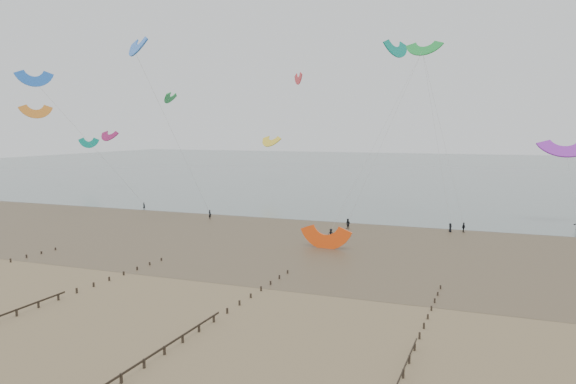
% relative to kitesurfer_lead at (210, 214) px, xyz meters
% --- Properties ---
extents(ground, '(500.00, 500.00, 0.00)m').
position_rel_kitesurfer_lead_xyz_m(ground, '(24.96, -44.71, -0.91)').
color(ground, brown).
rests_on(ground, ground).
extents(sea_and_shore, '(500.00, 665.00, 0.03)m').
position_rel_kitesurfer_lead_xyz_m(sea_and_shore, '(20.88, -10.31, -0.90)').
color(sea_and_shore, '#475654').
rests_on(sea_and_shore, ground).
extents(groynes, '(72.16, 50.16, 1.00)m').
position_rel_kitesurfer_lead_xyz_m(groynes, '(28.96, -63.76, -0.43)').
color(groynes, black).
rests_on(groynes, ground).
extents(kitesurfer_lead, '(0.77, 0.64, 1.81)m').
position_rel_kitesurfer_lead_xyz_m(kitesurfer_lead, '(0.00, 0.00, 0.00)').
color(kitesurfer_lead, black).
rests_on(kitesurfer_lead, ground).
extents(kitesurfers, '(122.51, 23.18, 1.82)m').
position_rel_kitesurfer_lead_xyz_m(kitesurfers, '(46.86, 2.86, -0.08)').
color(kitesurfers, black).
rests_on(kitesurfers, ground).
extents(grounded_kite, '(7.02, 5.71, 3.63)m').
position_rel_kitesurfer_lead_xyz_m(grounded_kite, '(28.93, -17.40, -0.91)').
color(grounded_kite, '#FF4B10').
rests_on(grounded_kite, ground).
extents(kites_airborne, '(227.72, 127.66, 37.08)m').
position_rel_kitesurfer_lead_xyz_m(kites_airborne, '(14.64, 44.31, 21.02)').
color(kites_airborne, green).
rests_on(kites_airborne, ground).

